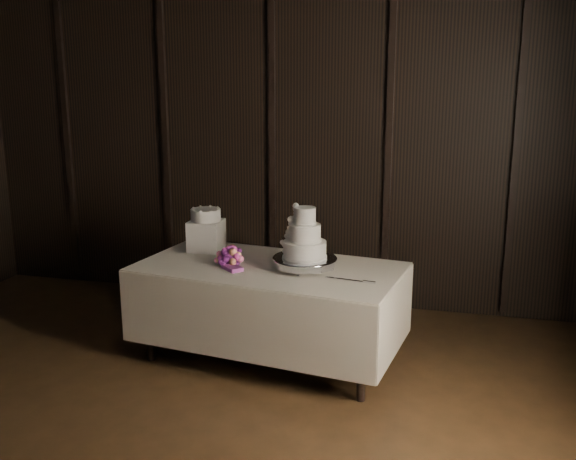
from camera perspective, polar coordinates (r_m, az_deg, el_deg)
The scene contains 8 objects.
room at distance 3.00m, azimuth -19.72°, elevation 0.02°, with size 6.08×7.08×3.08m.
display_table at distance 4.99m, azimuth -1.68°, elevation -6.99°, with size 2.12×1.31×0.76m.
cake_stand at distance 4.78m, azimuth 1.49°, elevation -3.00°, with size 0.48×0.48×0.09m, color silver.
wedding_cake at distance 4.72m, azimuth 1.13°, elevation -0.74°, with size 0.36×0.32×0.38m.
bouquet at distance 4.91m, azimuth -5.07°, elevation -2.43°, with size 0.28×0.38×0.18m, color pink, non-canonical shape.
box_pedestal at distance 5.34m, azimuth -7.27°, elevation -0.48°, with size 0.26×0.26×0.25m, color white.
small_cake at distance 5.30m, azimuth -7.32°, elevation 1.35°, with size 0.24×0.24×0.10m, color white.
cake_knife at distance 4.56m, azimuth 5.00°, elevation -4.39°, with size 0.37×0.02×0.01m, color silver.
Camera 1 is at (1.66, -2.41, 2.15)m, focal length 40.00 mm.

